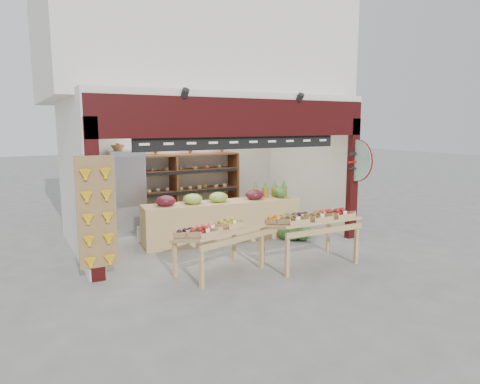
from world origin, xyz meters
name	(u,v)px	position (x,y,z in m)	size (l,w,h in m)	color
ground	(220,243)	(0.00, 0.00, 0.00)	(60.00, 60.00, 0.00)	slate
shop_structure	(188,64)	(0.00, 1.61, 3.92)	(6.36, 5.12, 5.40)	silver
banana_board	(97,215)	(-2.73, -1.17, 1.12)	(0.60, 0.15, 1.80)	olive
gift_sign	(356,160)	(2.75, -1.15, 1.75)	(0.04, 0.93, 0.92)	silver
back_shelving	(174,178)	(-0.31, 1.92, 1.22)	(3.39, 0.56, 2.06)	brown
refrigerator	(127,192)	(-1.50, 1.82, 0.97)	(0.75, 0.75, 1.94)	#B2B4BA
cardboard_stack	(158,229)	(-1.08, 0.93, 0.23)	(1.00, 0.78, 0.61)	beige
mid_counter	(222,219)	(0.13, 0.15, 0.47)	(3.51, 1.05, 1.08)	tan
display_table_left	(213,232)	(-0.95, -1.65, 0.72)	(1.64, 1.18, 0.96)	tan
display_table_right	(310,220)	(0.81, -2.04, 0.82)	(1.65, 0.94, 1.04)	tan
watermelon_pile	(295,229)	(1.63, -0.48, 0.21)	(0.79, 0.75, 0.57)	#1A4E1B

